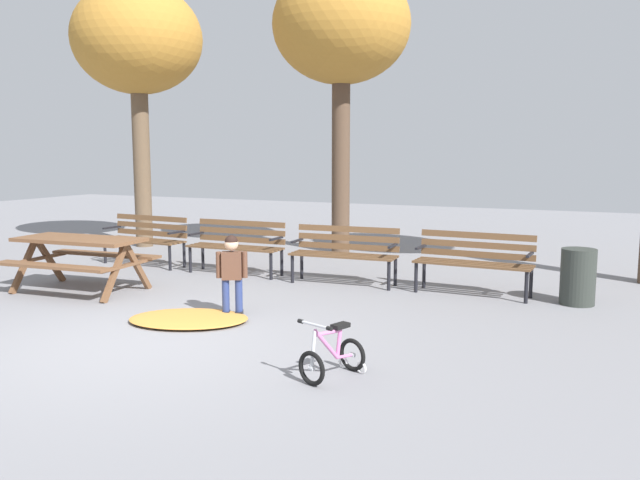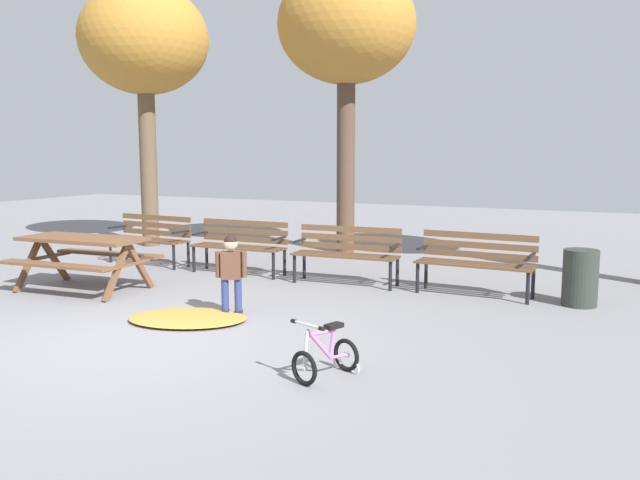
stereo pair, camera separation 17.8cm
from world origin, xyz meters
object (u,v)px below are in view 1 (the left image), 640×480
Objects in this scene: park_bench_left at (237,242)px; kids_bicycle at (333,356)px; child_standing at (232,269)px; trash_bin at (578,277)px; park_bench_right at (345,250)px; picnic_table at (80,250)px; park_bench_far_left at (146,236)px; park_bench_far_right at (474,258)px.

kids_bicycle is (3.39, -3.90, -0.31)m from park_bench_left.
child_standing is 1.35× the size of trash_bin.
picnic_table is at bearing -146.85° from park_bench_right.
trash_bin is at bearing -0.69° from park_bench_far_left.
child_standing is at bearing -101.21° from park_bench_right.
picnic_table is 1.17× the size of park_bench_far_right.
park_bench_left is at bearing 179.14° from park_bench_right.
kids_bicycle is (4.67, -1.80, -0.39)m from picnic_table.
park_bench_right and park_bench_far_right have the same top height.
park_bench_far_right is 1.64× the size of child_standing.
park_bench_left is 0.99× the size of park_bench_right.
picnic_table is 1.18× the size of park_bench_left.
park_bench_far_right is 2.22× the size of trash_bin.
picnic_table is 2.59× the size of trash_bin.
park_bench_right is at bearing -0.86° from park_bench_left.
picnic_table is at bearing -74.32° from park_bench_far_left.
park_bench_far_right is at bearing 177.55° from trash_bin.
trash_bin is (7.04, -0.08, -0.15)m from park_bench_far_left.
kids_bicycle is 4.26m from trash_bin.
park_bench_far_right reaches higher than trash_bin.
picnic_table is at bearing -121.41° from park_bench_left.
child_standing reaches higher than trash_bin.
park_bench_left reaches higher than picnic_table.
park_bench_far_left is 6.61m from kids_bicycle.
park_bench_far_left is 4.14m from child_standing.
park_bench_right reaches higher than trash_bin.
trash_bin is at bearing -2.45° from park_bench_far_right.
park_bench_far_left is at bearing 105.68° from picnic_table.
park_bench_far_left is at bearing 178.35° from park_bench_left.
park_bench_far_right is 3.96m from kids_bicycle.
kids_bicycle is (-0.42, -3.93, -0.31)m from park_bench_far_right.
trash_bin is at bearing 17.88° from picnic_table.
park_bench_right is at bearing 33.15° from picnic_table.
child_standing is 1.57× the size of kids_bicycle.
park_bench_far_left is 5.70m from park_bench_far_right.
park_bench_right reaches higher than picnic_table.
park_bench_far_right is at bearing 45.74° from child_standing.
park_bench_right is 1.00× the size of park_bench_far_right.
park_bench_right is at bearing -1.25° from park_bench_far_left.
kids_bicycle is (5.28, -3.96, -0.31)m from park_bench_far_left.
child_standing is at bearing -59.52° from park_bench_left.
park_bench_right is 2.44m from child_standing.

